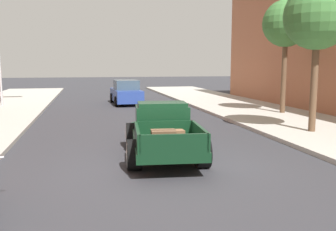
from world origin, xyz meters
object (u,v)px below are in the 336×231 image
(car_background_blue, at_px, (126,93))
(flagpole, at_px, (1,13))
(hotrod_truck_dark_green, at_px, (162,130))
(street_tree_nearest, at_px, (318,17))
(street_tree_second, at_px, (286,24))

(car_background_blue, height_order, flagpole, flagpole)
(car_background_blue, bearing_deg, flagpole, -175.23)
(hotrod_truck_dark_green, xyz_separation_m, flagpole, (-7.16, 13.80, 5.02))
(street_tree_nearest, relative_size, street_tree_second, 0.95)
(hotrod_truck_dark_green, height_order, street_tree_nearest, street_tree_nearest)
(hotrod_truck_dark_green, height_order, flagpole, flagpole)
(car_background_blue, height_order, street_tree_second, street_tree_second)
(flagpole, relative_size, street_tree_second, 1.56)
(car_background_blue, relative_size, street_tree_second, 0.74)
(car_background_blue, height_order, street_tree_nearest, street_tree_nearest)
(flagpole, xyz_separation_m, street_tree_second, (15.13, -6.80, -1.01))
(car_background_blue, relative_size, street_tree_nearest, 0.78)
(hotrod_truck_dark_green, relative_size, flagpole, 0.55)
(hotrod_truck_dark_green, distance_m, street_tree_nearest, 7.45)
(flagpole, relative_size, street_tree_nearest, 1.64)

